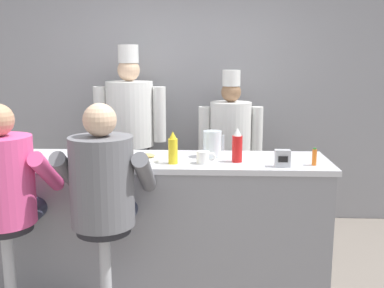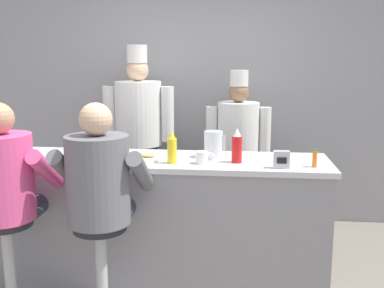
{
  "view_description": "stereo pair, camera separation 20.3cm",
  "coord_description": "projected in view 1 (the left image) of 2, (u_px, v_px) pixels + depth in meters",
  "views": [
    {
      "loc": [
        0.4,
        -2.93,
        1.74
      ],
      "look_at": [
        0.25,
        0.29,
        1.13
      ],
      "focal_mm": 42.0,
      "sensor_mm": 36.0,
      "label": 1
    },
    {
      "loc": [
        0.6,
        -2.92,
        1.74
      ],
      "look_at": [
        0.25,
        0.29,
        1.13
      ],
      "focal_mm": 42.0,
      "sensor_mm": 36.0,
      "label": 2
    }
  ],
  "objects": [
    {
      "name": "cook_in_whites_near",
      "position": [
        130.0,
        130.0,
        4.58
      ],
      "size": [
        0.73,
        0.47,
        1.88
      ],
      "color": "#232328",
      "rests_on": "ground_plane"
    },
    {
      "name": "diner_counter",
      "position": [
        159.0,
        223.0,
        3.45
      ],
      "size": [
        2.53,
        0.65,
        1.01
      ],
      "color": "gray",
      "rests_on": "ground_plane"
    },
    {
      "name": "breakfast_plate",
      "position": [
        148.0,
        158.0,
        3.32
      ],
      "size": [
        0.24,
        0.24,
        0.05
      ],
      "color": "white",
      "rests_on": "diner_counter"
    },
    {
      "name": "water_pitcher_clear",
      "position": [
        212.0,
        144.0,
        3.4
      ],
      "size": [
        0.16,
        0.14,
        0.2
      ],
      "color": "silver",
      "rests_on": "diner_counter"
    },
    {
      "name": "wall_back",
      "position": [
        176.0,
        96.0,
        4.87
      ],
      "size": [
        10.0,
        0.06,
        2.7
      ],
      "color": "#99999E",
      "rests_on": "ground_plane"
    },
    {
      "name": "coffee_mug_white",
      "position": [
        203.0,
        157.0,
        3.19
      ],
      "size": [
        0.14,
        0.09,
        0.09
      ],
      "color": "white",
      "rests_on": "diner_counter"
    },
    {
      "name": "mustard_bottle_yellow",
      "position": [
        173.0,
        149.0,
        3.18
      ],
      "size": [
        0.07,
        0.07,
        0.23
      ],
      "color": "yellow",
      "rests_on": "diner_counter"
    },
    {
      "name": "cereal_bowl",
      "position": [
        93.0,
        158.0,
        3.26
      ],
      "size": [
        0.14,
        0.14,
        0.05
      ],
      "color": "white",
      "rests_on": "diner_counter"
    },
    {
      "name": "hot_sauce_bottle_orange",
      "position": [
        314.0,
        157.0,
        3.13
      ],
      "size": [
        0.03,
        0.03,
        0.12
      ],
      "color": "orange",
      "rests_on": "diner_counter"
    },
    {
      "name": "coffee_mug_tan",
      "position": [
        116.0,
        158.0,
        3.17
      ],
      "size": [
        0.13,
        0.09,
        0.09
      ],
      "color": "beige",
      "rests_on": "diner_counter"
    },
    {
      "name": "napkin_dispenser_chrome",
      "position": [
        282.0,
        158.0,
        3.09
      ],
      "size": [
        0.11,
        0.06,
        0.12
      ],
      "color": "silver",
      "rests_on": "diner_counter"
    },
    {
      "name": "ketchup_bottle_red",
      "position": [
        237.0,
        146.0,
        3.23
      ],
      "size": [
        0.07,
        0.07,
        0.25
      ],
      "color": "red",
      "rests_on": "diner_counter"
    },
    {
      "name": "diner_seated_grey",
      "position": [
        104.0,
        188.0,
        2.83
      ],
      "size": [
        0.61,
        0.6,
        1.48
      ],
      "color": "#B2B5BA",
      "rests_on": "ground_plane"
    },
    {
      "name": "cook_in_whites_far",
      "position": [
        230.0,
        144.0,
        4.5
      ],
      "size": [
        0.64,
        0.41,
        1.64
      ],
      "color": "#232328",
      "rests_on": "ground_plane"
    },
    {
      "name": "diner_seated_pink",
      "position": [
        5.0,
        187.0,
        2.86
      ],
      "size": [
        0.6,
        0.59,
        1.48
      ],
      "color": "#B2B5BA",
      "rests_on": "ground_plane"
    }
  ]
}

